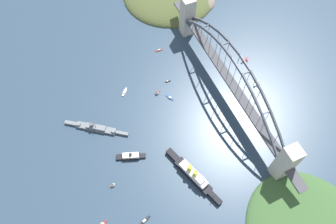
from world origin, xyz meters
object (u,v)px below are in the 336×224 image
small_boat_1 (170,98)px  small_boat_2 (124,92)px  small_boat_3 (168,81)px  harbor_arch_bridge (230,78)px  harbor_ferry_steamer (131,156)px  small_boat_6 (113,184)px  naval_cruiser (96,128)px  small_boat_5 (157,92)px  small_boat_4 (159,50)px  small_boat_0 (101,224)px  small_boat_7 (145,220)px  ocean_liner (193,175)px  seaplane_second_in_formation (256,84)px  seaplane_taxiing_near_bridge (245,60)px

small_boat_1 → small_boat_2: bearing=57.7°
small_boat_2 → small_boat_3: size_ratio=1.43×
harbor_arch_bridge → small_boat_1: 75.97m
harbor_ferry_steamer → small_boat_6: 36.09m
harbor_ferry_steamer → small_boat_2: 87.17m
naval_cruiser → small_boat_5: (16.53, -84.07, 1.59)m
small_boat_4 → small_boat_1: bearing=166.7°
small_boat_0 → small_boat_7: size_ratio=0.73×
harbor_ferry_steamer → small_boat_7: (-69.41, 11.18, -1.84)m
small_boat_5 → small_boat_7: small_boat_5 is taller
small_boat_1 → small_boat_2: small_boat_2 is taller
naval_cruiser → small_boat_4: (79.59, -113.70, -2.02)m
small_boat_0 → small_boat_4: bearing=-37.3°
small_boat_0 → small_boat_1: bearing=-48.3°
small_boat_2 → small_boat_6: 118.22m
ocean_liner → small_boat_0: ocean_liner is taller
seaplane_second_in_formation → small_boat_6: small_boat_6 is taller
small_boat_0 → small_boat_2: size_ratio=0.85×
seaplane_taxiing_near_bridge → small_boat_6: 231.67m
harbor_arch_bridge → small_boat_7: (-101.26, 149.04, -29.62)m
seaplane_taxiing_near_bridge → small_boat_0: (-121.97, 237.41, 2.43)m
small_boat_6 → seaplane_second_in_formation: bearing=-76.6°
ocean_liner → harbor_ferry_steamer: bearing=47.7°
seaplane_taxiing_near_bridge → small_boat_2: 163.55m
seaplane_taxiing_near_bridge → small_boat_7: 239.05m
small_boat_0 → small_boat_4: (185.07, -140.81, -3.57)m
ocean_liner → small_boat_3: bearing=-11.9°
harbor_ferry_steamer → small_boat_1: size_ratio=3.01×
small_boat_4 → small_boat_7: 222.39m
naval_cruiser → small_boat_0: bearing=165.6°
small_boat_4 → harbor_arch_bridge: bearing=-153.4°
harbor_arch_bridge → ocean_liner: (-79.83, 85.12, -25.19)m
harbor_arch_bridge → naval_cruiser: bearing=83.8°
small_boat_2 → small_boat_3: bearing=-97.1°
small_boat_2 → small_boat_4: small_boat_2 is taller
seaplane_second_in_formation → small_boat_5: bearing=72.0°
naval_cruiser → seaplane_second_in_formation: size_ratio=7.14×
ocean_liner → harbor_arch_bridge: bearing=-46.8°
seaplane_taxiing_near_bridge → small_boat_4: size_ratio=1.08×
ocean_liner → small_boat_4: (176.97, -36.54, -4.58)m
ocean_liner → harbor_ferry_steamer: 71.34m
harbor_ferry_steamer → small_boat_4: (129.00, -89.28, -1.98)m
harbor_ferry_steamer → seaplane_second_in_formation: harbor_ferry_steamer is taller
seaplane_second_in_formation → small_boat_3: seaplane_second_in_formation is taller
harbor_arch_bridge → small_boat_0: harbor_arch_bridge is taller
harbor_ferry_steamer → small_boat_7: harbor_ferry_steamer is taller
harbor_ferry_steamer → small_boat_6: harbor_ferry_steamer is taller
seaplane_taxiing_near_bridge → small_boat_1: (-12.36, 114.50, -1.07)m
naval_cruiser → small_boat_6: (-71.74, 3.89, 1.25)m
harbor_arch_bridge → small_boat_6: (-54.18, 166.18, -26.50)m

